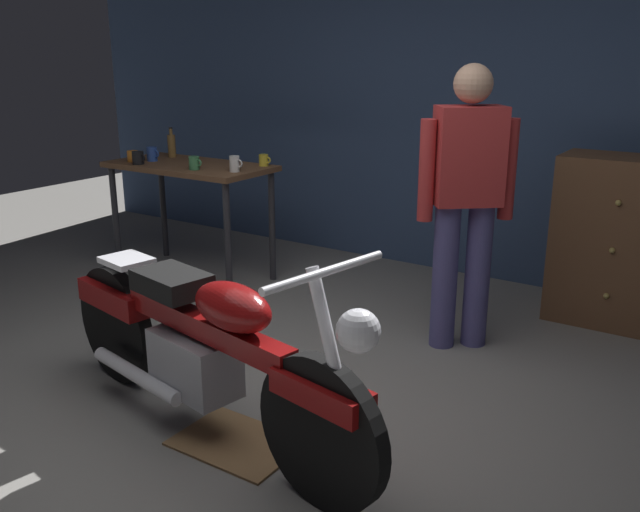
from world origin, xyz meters
name	(u,v)px	position (x,y,z in m)	size (l,w,h in m)	color
ground_plane	(246,417)	(0.00, 0.00, 0.00)	(12.00, 12.00, 0.00)	gray
back_wall	(475,76)	(0.00, 2.80, 1.55)	(8.00, 0.12, 3.10)	#384C70
workbench	(190,178)	(-1.76, 1.50, 0.79)	(1.30, 0.64, 0.90)	brown
motorcycle	(202,345)	(-0.07, -0.22, 0.45)	(2.16, 0.73, 1.00)	black
person_standing	(466,197)	(0.53, 1.39, 0.93)	(0.46, 0.41, 1.67)	#504E89
wooden_dresser	(619,242)	(1.24, 2.30, 0.55)	(0.80, 0.47, 1.10)	brown
drip_tray	(237,442)	(0.12, -0.21, 0.01)	(0.56, 0.40, 0.01)	olive
mug_white_ceramic	(235,164)	(-1.23, 1.42, 0.96)	(0.11, 0.07, 0.11)	white
mug_black_matte	(138,158)	(-2.06, 1.27, 0.95)	(0.12, 0.09, 0.10)	black
mug_orange_travel	(133,156)	(-2.19, 1.33, 0.94)	(0.12, 0.08, 0.09)	orange
mug_yellow_tall	(264,160)	(-1.21, 1.74, 0.94)	(0.10, 0.07, 0.09)	yellow
mug_green_speckled	(194,163)	(-1.53, 1.32, 0.95)	(0.11, 0.08, 0.10)	#3D7F4C
mug_blue_enamel	(152,154)	(-2.09, 1.44, 0.96)	(0.12, 0.08, 0.11)	#2D51AD
bottle	(172,145)	(-2.11, 1.68, 1.00)	(0.06, 0.06, 0.24)	olive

